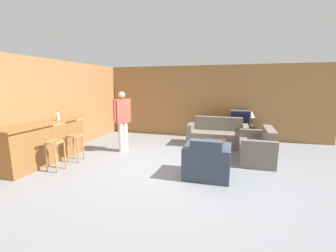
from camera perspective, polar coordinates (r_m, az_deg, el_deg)
ground_plane at (r=5.29m, az=-1.68°, el=-10.90°), size 24.00×24.00×0.00m
wall_back at (r=8.42m, az=5.99°, el=6.18°), size 9.40×0.08×2.60m
wall_left at (r=7.67m, az=-22.08°, el=5.04°), size 0.08×8.58×2.60m
bar_counter at (r=6.33m, az=-28.66°, el=-3.73°), size 0.55×2.26×1.02m
bar_chair_near at (r=5.66m, az=-26.71°, el=-4.41°), size 0.40×0.40×1.10m
bar_chair_mid at (r=6.14m, az=-22.44°, el=-2.95°), size 0.44×0.44×1.10m
couch_far at (r=7.38m, az=12.39°, el=-2.34°), size 1.86×0.87×0.88m
armchair_near at (r=4.85m, az=9.89°, el=-9.07°), size 0.94×0.83×0.86m
loveseat_right at (r=6.25m, az=21.80°, el=-5.26°), size 0.80×1.48×0.85m
coffee_table at (r=6.07m, az=11.66°, el=-4.68°), size 0.56×0.99×0.43m
tv_unit at (r=8.07m, az=17.57°, el=-1.72°), size 0.99×0.46×0.57m
tv at (r=7.98m, az=17.79°, el=2.04°), size 0.66×0.41×0.50m
bottle at (r=6.42m, az=-26.18°, el=2.26°), size 0.08×0.08×0.25m
table_lamp at (r=7.98m, az=20.43°, el=2.64°), size 0.22×0.22×0.49m
person_by_window at (r=6.56m, az=-11.48°, el=2.01°), size 0.36×0.52×1.73m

